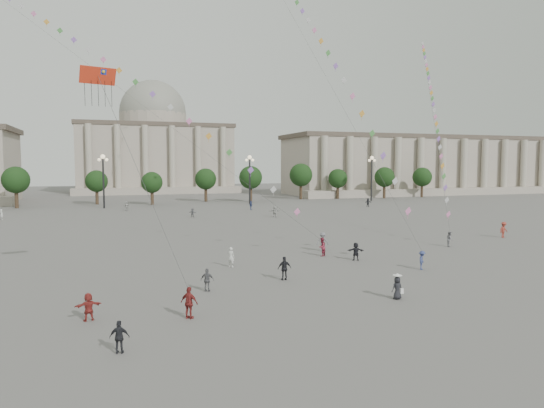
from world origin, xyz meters
name	(u,v)px	position (x,y,z in m)	size (l,w,h in m)	color
ground	(317,286)	(0.00, 0.00, 0.00)	(360.00, 360.00, 0.00)	#585553
hall_east	(419,165)	(75.00, 93.89, 8.43)	(84.00, 26.22, 17.20)	#A69B8B
hall_central	(154,147)	(0.00, 129.22, 14.23)	(48.30, 34.30, 35.50)	#A69B8B
tree_row	(175,179)	(0.00, 78.00, 5.39)	(137.12, 5.12, 8.00)	#382B1C
lamp_post_mid_west	(103,171)	(-15.00, 70.00, 7.35)	(2.00, 0.90, 10.65)	#262628
lamp_post_mid_east	(250,171)	(15.00, 70.00, 7.35)	(2.00, 0.90, 10.65)	#262628
lamp_post_far_east	(372,170)	(45.00, 70.00, 7.35)	(2.00, 0.90, 10.65)	#262628
person_crowd_0	(251,205)	(11.63, 57.41, 0.88)	(1.03, 0.43, 1.76)	navy
person_crowd_3	(356,251)	(7.10, 7.43, 0.82)	(1.53, 0.49, 1.65)	black
person_crowd_4	(126,206)	(-10.99, 63.72, 0.89)	(1.65, 0.52, 1.78)	#B9B8B4
person_crowd_6	(323,242)	(6.19, 12.61, 0.96)	(1.24, 0.71, 1.92)	slate
person_crowd_7	(275,212)	(11.85, 44.03, 0.92)	(1.70, 0.54, 1.84)	#ADADA9
person_crowd_8	(504,230)	(30.35, 14.08, 0.94)	(1.22, 0.70, 1.88)	#983529
person_crowd_9	(368,203)	(36.28, 56.30, 0.87)	(1.62, 0.51, 1.74)	#222327
person_crowd_10	(2,215)	(-30.08, 53.98, 0.83)	(0.60, 0.40, 1.66)	silver
person_crowd_12	(193,213)	(-1.03, 48.17, 0.74)	(1.37, 0.44, 1.48)	slate
person_crowd_13	(231,257)	(-4.29, 8.25, 0.86)	(0.63, 0.41, 1.72)	silver
tourist_0	(189,303)	(-9.79, -4.41, 0.91)	(1.07, 0.44, 1.82)	maroon
tourist_1	(285,268)	(-1.58, 2.46, 0.89)	(1.05, 0.44, 1.79)	black
tourist_2	(89,307)	(-15.16, -2.98, 0.79)	(1.46, 0.47, 1.58)	maroon
tourist_3	(207,280)	(-7.70, 1.07, 0.79)	(0.93, 0.39, 1.59)	#57575B
tourist_4	(120,337)	(-13.62, -8.44, 0.77)	(0.90, 0.38, 1.54)	#222328
kite_flyer_0	(322,247)	(5.06, 10.31, 0.88)	(0.86, 0.67, 1.77)	maroon
kite_flyer_1	(422,260)	(10.46, 2.28, 0.78)	(1.01, 0.58, 1.56)	navy
kite_flyer_2	(450,239)	(20.08, 10.86, 0.80)	(0.78, 0.61, 1.60)	slate
hat_person	(397,287)	(3.55, -4.71, 0.80)	(0.73, 0.60, 1.69)	black
dragon_kite	(99,88)	(-14.36, 1.62, 13.47)	(3.44, 3.58, 14.76)	red
kite_train_west	(97,60)	(-14.99, 33.30, 21.50)	(37.52, 42.40, 68.71)	#3F3F3F
kite_train_mid	(295,5)	(11.52, 34.44, 31.06)	(2.74, 60.31, 82.09)	#3F3F3F
kite_train_east	(432,102)	(31.20, 29.36, 17.82)	(21.44, 34.67, 51.01)	#3F3F3F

